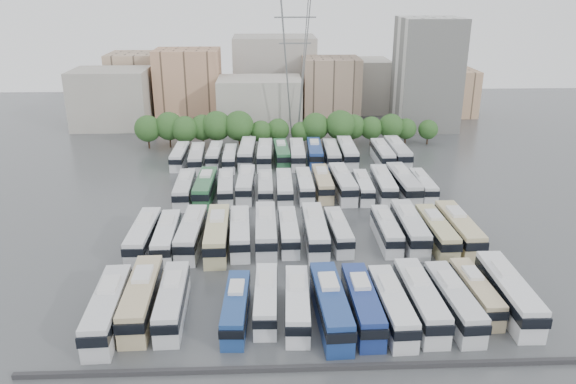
{
  "coord_description": "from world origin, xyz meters",
  "views": [
    {
      "loc": [
        -4.86,
        -75.62,
        33.67
      ],
      "look_at": [
        -1.4,
        5.97,
        3.0
      ],
      "focal_mm": 35.0,
      "sensor_mm": 36.0,
      "label": 1
    }
  ],
  "objects_px": {
    "bus_r2_s1": "(185,189)",
    "bus_r3_s5": "(265,154)",
    "bus_r0_s5": "(266,299)",
    "electricity_pylon": "(295,55)",
    "bus_r0_s10": "(420,299)",
    "bus_r2_s5": "(265,187)",
    "bus_r1_s8": "(338,231)",
    "bus_r0_s13": "(508,292)",
    "bus_r3_s2": "(215,155)",
    "bus_r0_s11": "(453,301)",
    "bus_r2_s9": "(343,183)",
    "bus_r2_s10": "(363,187)",
    "apartment_tower": "(427,74)",
    "bus_r3_s12": "(382,154)",
    "bus_r1_s11": "(410,227)",
    "bus_r1_s13": "(459,229)",
    "bus_r2_s3": "(226,187)",
    "bus_r2_s11": "(383,184)",
    "bus_r1_s6": "(289,231)",
    "bus_r2_s8": "(322,183)",
    "bus_r1_s7": "(315,230)",
    "bus_r2_s2": "(205,187)",
    "bus_r0_s0": "(108,308)",
    "bus_r0_s7": "(331,305)",
    "bus_r2_s13": "(423,185)",
    "bus_r1_s1": "(167,237)",
    "bus_r0_s4": "(236,307)",
    "bus_r3_s0": "(180,156)",
    "bus_r1_s10": "(386,230)",
    "bus_r3_s4": "(247,153)",
    "bus_r0_s8": "(362,303)",
    "bus_r1_s0": "(144,235)",
    "bus_r3_s10": "(347,152)",
    "bus_r2_s12": "(403,183)",
    "bus_r1_s4": "(240,232)",
    "bus_r3_s9": "(331,154)",
    "bus_r0_s12": "(476,292)",
    "bus_r3_s3": "(230,158)",
    "bus_r1_s2": "(191,233)",
    "bus_r2_s7": "(305,185)",
    "bus_r0_s9": "(392,305)",
    "bus_r3_s8": "(315,152)",
    "bus_r0_s2": "(172,301)",
    "bus_r1_s3": "(217,234)",
    "bus_r3_s1": "(197,157)",
    "bus_r0_s6": "(297,303)",
    "bus_r0_s1": "(142,297)"
  },
  "relations": [
    {
      "from": "bus_r1_s10",
      "to": "bus_r3_s5",
      "type": "relative_size",
      "value": 0.9
    },
    {
      "from": "bus_r2_s1",
      "to": "bus_r3_s5",
      "type": "bearing_deg",
      "value": 53.8
    },
    {
      "from": "bus_r3_s8",
      "to": "bus_r3_s9",
      "type": "xyz_separation_m",
      "value": [
        3.21,
        -1.2,
        -0.01
      ]
    },
    {
      "from": "bus_r0_s11",
      "to": "bus_r2_s13",
      "type": "bearing_deg",
      "value": 77.03
    },
    {
      "from": "bus_r0_s4",
      "to": "bus_r3_s1",
      "type": "relative_size",
      "value": 0.93
    },
    {
      "from": "bus_r0_s1",
      "to": "bus_r0_s2",
      "type": "relative_size",
      "value": 1.09
    },
    {
      "from": "bus_r0_s2",
      "to": "bus_r3_s8",
      "type": "relative_size",
      "value": 0.99
    },
    {
      "from": "electricity_pylon",
      "to": "bus_r1_s0",
      "type": "relative_size",
      "value": 2.7
    },
    {
      "from": "bus_r0_s10",
      "to": "bus_r2_s5",
      "type": "relative_size",
      "value": 1.18
    },
    {
      "from": "bus_r2_s9",
      "to": "bus_r2_s10",
      "type": "distance_m",
      "value": 3.51
    },
    {
      "from": "bus_r2_s7",
      "to": "bus_r3_s1",
      "type": "bearing_deg",
      "value": 139.88
    },
    {
      "from": "bus_r2_s12",
      "to": "bus_r0_s0",
      "type": "bearing_deg",
      "value": -139.15
    },
    {
      "from": "bus_r2_s7",
      "to": "bus_r2_s13",
      "type": "height_order",
      "value": "bus_r2_s7"
    },
    {
      "from": "bus_r3_s2",
      "to": "bus_r0_s11",
      "type": "bearing_deg",
      "value": -60.63
    },
    {
      "from": "bus_r0_s11",
      "to": "bus_r3_s0",
      "type": "relative_size",
      "value": 1.1
    },
    {
      "from": "bus_r2_s3",
      "to": "bus_r3_s9",
      "type": "bearing_deg",
      "value": 39.36
    },
    {
      "from": "bus_r2_s3",
      "to": "bus_r2_s11",
      "type": "xyz_separation_m",
      "value": [
        26.29,
        -0.32,
        0.18
      ]
    },
    {
      "from": "bus_r0_s5",
      "to": "bus_r2_s12",
      "type": "relative_size",
      "value": 0.83
    },
    {
      "from": "bus_r0_s12",
      "to": "bus_r1_s3",
      "type": "distance_m",
      "value": 33.4
    },
    {
      "from": "bus_r1_s10",
      "to": "bus_r3_s4",
      "type": "height_order",
      "value": "bus_r3_s4"
    },
    {
      "from": "bus_r1_s11",
      "to": "bus_r1_s13",
      "type": "distance_m",
      "value": 6.61
    },
    {
      "from": "bus_r0_s4",
      "to": "bus_r1_s13",
      "type": "xyz_separation_m",
      "value": [
        29.57,
        17.88,
        0.33
      ]
    },
    {
      "from": "bus_r0_s10",
      "to": "bus_r0_s6",
      "type": "bearing_deg",
      "value": 178.2
    },
    {
      "from": "bus_r2_s3",
      "to": "bus_r2_s13",
      "type": "height_order",
      "value": "bus_r2_s3"
    },
    {
      "from": "bus_r1_s1",
      "to": "bus_r2_s9",
      "type": "distance_m",
      "value": 32.81
    },
    {
      "from": "apartment_tower",
      "to": "bus_r0_s0",
      "type": "height_order",
      "value": "apartment_tower"
    },
    {
      "from": "bus_r1_s8",
      "to": "bus_r0_s13",
      "type": "bearing_deg",
      "value": -50.06
    },
    {
      "from": "bus_r1_s7",
      "to": "bus_r2_s2",
      "type": "distance_m",
      "value": 24.5
    },
    {
      "from": "apartment_tower",
      "to": "bus_r3_s12",
      "type": "distance_m",
      "value": 34.53
    },
    {
      "from": "bus_r2_s5",
      "to": "bus_r1_s11",
      "type": "bearing_deg",
      "value": -42.23
    },
    {
      "from": "bus_r0_s7",
      "to": "bus_r1_s13",
      "type": "bearing_deg",
      "value": 40.53
    },
    {
      "from": "bus_r0_s7",
      "to": "bus_r1_s4",
      "type": "relative_size",
      "value": 1.1
    },
    {
      "from": "bus_r3_s9",
      "to": "bus_r3_s10",
      "type": "relative_size",
      "value": 0.93
    },
    {
      "from": "bus_r1_s1",
      "to": "bus_r3_s5",
      "type": "distance_m",
      "value": 39.56
    },
    {
      "from": "bus_r1_s2",
      "to": "bus_r2_s7",
      "type": "relative_size",
      "value": 1.14
    },
    {
      "from": "bus_r3_s2",
      "to": "bus_r0_s5",
      "type": "bearing_deg",
      "value": -78.47
    },
    {
      "from": "bus_r0_s2",
      "to": "bus_r2_s11",
      "type": "height_order",
      "value": "bus_r2_s11"
    },
    {
      "from": "bus_r1_s2",
      "to": "bus_r2_s11",
      "type": "xyz_separation_m",
      "value": [
        29.75,
        18.19,
        -0.03
      ]
    },
    {
      "from": "bus_r1_s0",
      "to": "bus_r0_s5",
      "type": "bearing_deg",
      "value": -44.4
    },
    {
      "from": "bus_r1_s6",
      "to": "bus_r3_s10",
      "type": "bearing_deg",
      "value": 69.29
    },
    {
      "from": "bus_r0_s9",
      "to": "bus_r3_s12",
      "type": "height_order",
      "value": "bus_r3_s12"
    },
    {
      "from": "bus_r0_s4",
      "to": "bus_r3_s0",
      "type": "relative_size",
      "value": 0.99
    },
    {
      "from": "bus_r1_s10",
      "to": "bus_r2_s11",
      "type": "relative_size",
      "value": 0.91
    },
    {
      "from": "bus_r1_s6",
      "to": "bus_r2_s8",
      "type": "height_order",
      "value": "bus_r2_s8"
    },
    {
      "from": "bus_r0_s13",
      "to": "bus_r3_s5",
      "type": "distance_m",
      "value": 59.73
    },
    {
      "from": "bus_r0_s2",
      "to": "bus_r3_s3",
      "type": "distance_m",
      "value": 52.37
    },
    {
      "from": "bus_r0_s12",
      "to": "bus_r3_s3",
      "type": "relative_size",
      "value": 1.02
    },
    {
      "from": "bus_r3_s5",
      "to": "bus_r0_s8",
      "type": "bearing_deg",
      "value": -77.94
    },
    {
      "from": "bus_r0_s10",
      "to": "bus_r2_s1",
      "type": "xyz_separation_m",
      "value": [
        -29.56,
        35.74,
        -0.12
      ]
    },
    {
      "from": "bus_r0_s5",
      "to": "electricity_pylon",
      "type": "bearing_deg",
      "value": 86.06
    }
  ]
}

